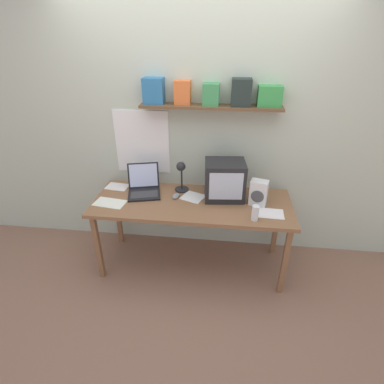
{
  "coord_description": "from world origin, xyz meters",
  "views": [
    {
      "loc": [
        0.28,
        -2.39,
        2.15
      ],
      "look_at": [
        0.0,
        0.0,
        0.85
      ],
      "focal_mm": 28.0,
      "sensor_mm": 36.0,
      "label": 1
    }
  ],
  "objects_px": {
    "laptop": "(144,186)",
    "printed_handout": "(193,197)",
    "computer_mouse": "(176,196)",
    "open_notebook": "(271,213)",
    "juice_glass": "(255,214)",
    "crt_monitor": "(225,180)",
    "desk_lamp": "(181,174)",
    "loose_paper_near_monitor": "(117,187)",
    "space_heater": "(259,193)",
    "loose_paper_near_laptop": "(110,203)",
    "corner_desk": "(192,207)"
  },
  "relations": [
    {
      "from": "crt_monitor",
      "to": "printed_handout",
      "type": "bearing_deg",
      "value": -178.02
    },
    {
      "from": "crt_monitor",
      "to": "printed_handout",
      "type": "xyz_separation_m",
      "value": [
        -0.29,
        -0.04,
        -0.18
      ]
    },
    {
      "from": "desk_lamp",
      "to": "loose_paper_near_laptop",
      "type": "height_order",
      "value": "desk_lamp"
    },
    {
      "from": "crt_monitor",
      "to": "space_heater",
      "type": "height_order",
      "value": "crt_monitor"
    },
    {
      "from": "crt_monitor",
      "to": "space_heater",
      "type": "xyz_separation_m",
      "value": [
        0.31,
        -0.1,
        -0.06
      ]
    },
    {
      "from": "computer_mouse",
      "to": "juice_glass",
      "type": "bearing_deg",
      "value": -23.04
    },
    {
      "from": "desk_lamp",
      "to": "loose_paper_near_monitor",
      "type": "height_order",
      "value": "desk_lamp"
    },
    {
      "from": "desk_lamp",
      "to": "juice_glass",
      "type": "relative_size",
      "value": 2.37
    },
    {
      "from": "printed_handout",
      "to": "laptop",
      "type": "bearing_deg",
      "value": 173.84
    },
    {
      "from": "loose_paper_near_laptop",
      "to": "computer_mouse",
      "type": "bearing_deg",
      "value": 16.76
    },
    {
      "from": "crt_monitor",
      "to": "loose_paper_near_laptop",
      "type": "xyz_separation_m",
      "value": [
        -1.04,
        -0.24,
        -0.18
      ]
    },
    {
      "from": "juice_glass",
      "to": "computer_mouse",
      "type": "xyz_separation_m",
      "value": [
        -0.72,
        0.31,
        -0.05
      ]
    },
    {
      "from": "corner_desk",
      "to": "juice_glass",
      "type": "xyz_separation_m",
      "value": [
        0.56,
        -0.25,
        0.12
      ]
    },
    {
      "from": "loose_paper_near_laptop",
      "to": "desk_lamp",
      "type": "bearing_deg",
      "value": 25.36
    },
    {
      "from": "corner_desk",
      "to": "open_notebook",
      "type": "relative_size",
      "value": 8.16
    },
    {
      "from": "desk_lamp",
      "to": "corner_desk",
      "type": "bearing_deg",
      "value": -57.14
    },
    {
      "from": "crt_monitor",
      "to": "computer_mouse",
      "type": "distance_m",
      "value": 0.49
    },
    {
      "from": "laptop",
      "to": "printed_handout",
      "type": "distance_m",
      "value": 0.5
    },
    {
      "from": "open_notebook",
      "to": "desk_lamp",
      "type": "bearing_deg",
      "value": 159.73
    },
    {
      "from": "crt_monitor",
      "to": "desk_lamp",
      "type": "xyz_separation_m",
      "value": [
        -0.42,
        0.06,
        0.02
      ]
    },
    {
      "from": "desk_lamp",
      "to": "juice_glass",
      "type": "bearing_deg",
      "value": -34.1
    },
    {
      "from": "space_heater",
      "to": "printed_handout",
      "type": "bearing_deg",
      "value": -170.74
    },
    {
      "from": "loose_paper_near_laptop",
      "to": "open_notebook",
      "type": "relative_size",
      "value": 1.37
    },
    {
      "from": "desk_lamp",
      "to": "printed_handout",
      "type": "height_order",
      "value": "desk_lamp"
    },
    {
      "from": "laptop",
      "to": "open_notebook",
      "type": "distance_m",
      "value": 1.23
    },
    {
      "from": "laptop",
      "to": "loose_paper_near_monitor",
      "type": "xyz_separation_m",
      "value": [
        -0.3,
        0.07,
        -0.06
      ]
    },
    {
      "from": "space_heater",
      "to": "loose_paper_near_laptop",
      "type": "height_order",
      "value": "space_heater"
    },
    {
      "from": "desk_lamp",
      "to": "printed_handout",
      "type": "relative_size",
      "value": 1.25
    },
    {
      "from": "juice_glass",
      "to": "loose_paper_near_laptop",
      "type": "xyz_separation_m",
      "value": [
        -1.31,
        0.13,
        -0.06
      ]
    },
    {
      "from": "juice_glass",
      "to": "loose_paper_near_laptop",
      "type": "bearing_deg",
      "value": 174.4
    },
    {
      "from": "space_heater",
      "to": "juice_glass",
      "type": "bearing_deg",
      "value": -84.39
    },
    {
      "from": "juice_glass",
      "to": "loose_paper_near_monitor",
      "type": "bearing_deg",
      "value": 161.49
    },
    {
      "from": "crt_monitor",
      "to": "laptop",
      "type": "relative_size",
      "value": 1.01
    },
    {
      "from": "loose_paper_near_laptop",
      "to": "juice_glass",
      "type": "bearing_deg",
      "value": -5.6
    },
    {
      "from": "computer_mouse",
      "to": "loose_paper_near_monitor",
      "type": "relative_size",
      "value": 0.48
    },
    {
      "from": "space_heater",
      "to": "loose_paper_near_monitor",
      "type": "xyz_separation_m",
      "value": [
        -1.39,
        0.18,
        -0.12
      ]
    },
    {
      "from": "laptop",
      "to": "space_heater",
      "type": "distance_m",
      "value": 1.1
    },
    {
      "from": "crt_monitor",
      "to": "open_notebook",
      "type": "relative_size",
      "value": 1.73
    },
    {
      "from": "laptop",
      "to": "juice_glass",
      "type": "height_order",
      "value": "laptop"
    },
    {
      "from": "crt_monitor",
      "to": "computer_mouse",
      "type": "xyz_separation_m",
      "value": [
        -0.45,
        -0.06,
        -0.16
      ]
    },
    {
      "from": "crt_monitor",
      "to": "juice_glass",
      "type": "distance_m",
      "value": 0.47
    },
    {
      "from": "desk_lamp",
      "to": "open_notebook",
      "type": "distance_m",
      "value": 0.91
    },
    {
      "from": "crt_monitor",
      "to": "laptop",
      "type": "height_order",
      "value": "crt_monitor"
    },
    {
      "from": "computer_mouse",
      "to": "crt_monitor",
      "type": "bearing_deg",
      "value": 7.57
    },
    {
      "from": "open_notebook",
      "to": "juice_glass",
      "type": "bearing_deg",
      "value": -142.01
    },
    {
      "from": "desk_lamp",
      "to": "loose_paper_near_monitor",
      "type": "distance_m",
      "value": 0.69
    },
    {
      "from": "computer_mouse",
      "to": "open_notebook",
      "type": "distance_m",
      "value": 0.89
    },
    {
      "from": "open_notebook",
      "to": "corner_desk",
      "type": "bearing_deg",
      "value": 169.64
    },
    {
      "from": "loose_paper_near_laptop",
      "to": "printed_handout",
      "type": "bearing_deg",
      "value": 14.83
    },
    {
      "from": "computer_mouse",
      "to": "space_heater",
      "type": "bearing_deg",
      "value": -2.67
    }
  ]
}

